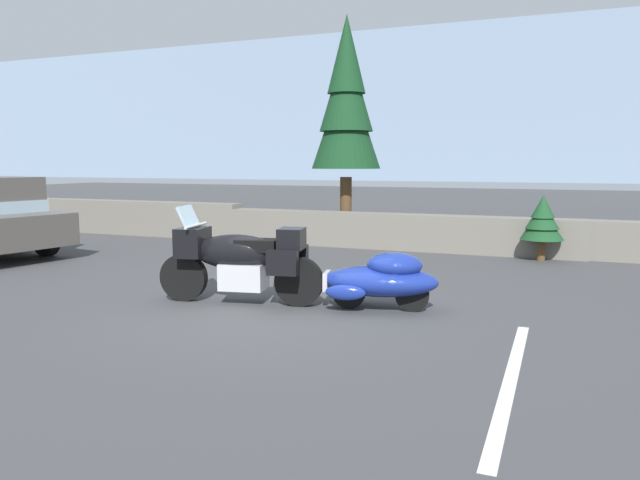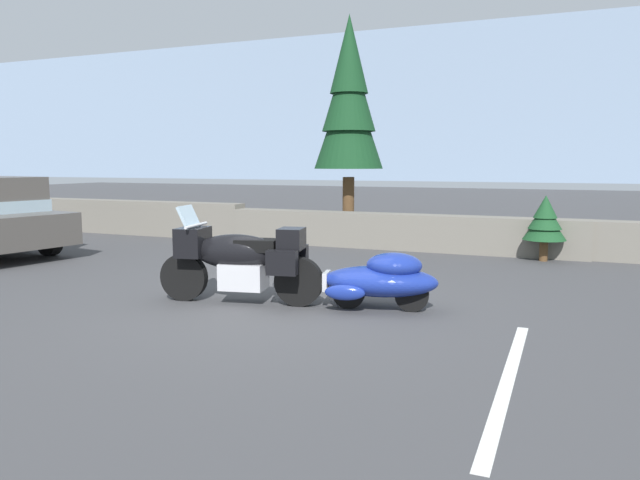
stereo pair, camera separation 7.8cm
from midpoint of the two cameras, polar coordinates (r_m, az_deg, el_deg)
name	(u,v)px [view 1 (the left image)]	position (r m, az deg, el deg)	size (l,w,h in m)	color
ground_plane	(273,309)	(7.96, -4.76, -6.56)	(80.00, 80.00, 0.00)	#424244
stone_guard_wall	(385,230)	(13.54, 6.09, 0.95)	(24.00, 0.65, 0.91)	slate
distant_ridgeline	(543,125)	(103.18, 20.49, 10.26)	(240.00, 80.00, 16.00)	#7F93AD
touring_motorcycle	(240,258)	(8.21, -7.95, -1.74)	(2.29, 1.01, 1.33)	black
car_shaped_trailer	(381,279)	(7.84, 5.57, -3.70)	(2.23, 0.99, 0.76)	black
pine_tree_tall	(346,101)	(14.86, 2.38, 13.11)	(1.68, 1.68, 5.44)	brown
pine_sapling_near	(543,220)	(12.46, 20.28, 1.81)	(0.83, 0.83, 1.29)	brown
parking_stripe_marker	(511,378)	(5.72, 17.34, -12.44)	(0.12, 3.60, 0.01)	silver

